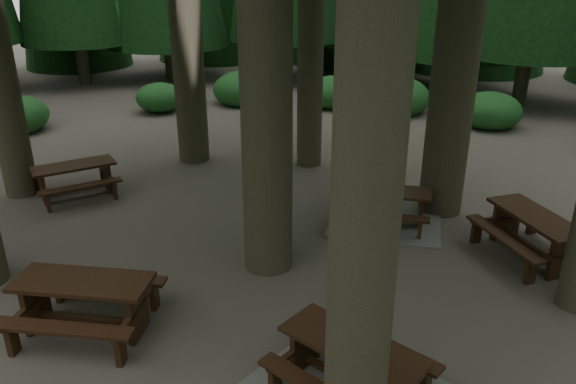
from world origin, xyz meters
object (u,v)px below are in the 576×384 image
Objects in this scene: picnic_table_a at (351,377)px; picnic_table_c at (386,212)px; picnic_table_b at (75,175)px; picnic_table_e at (84,297)px; picnic_table_d at (535,230)px.

picnic_table_c is at bearing 116.83° from picnic_table_a.
picnic_table_b is (-8.18, 1.90, 0.24)m from picnic_table_a.
picnic_table_e is (-3.79, -1.06, 0.29)m from picnic_table_a.
picnic_table_d reaches higher than picnic_table_a.
picnic_table_a is 5.01m from picnic_table_c.
picnic_table_b is 5.30m from picnic_table_e.
picnic_table_e is (-1.98, -5.73, 0.31)m from picnic_table_c.
picnic_table_b is 0.89× the size of picnic_table_d.
picnic_table_a is 8.40m from picnic_table_b.
picnic_table_b is at bearing -178.07° from picnic_table_c.
picnic_table_a reaches higher than picnic_table_c.
picnic_table_d is 1.00× the size of picnic_table_e.
picnic_table_d is (2.77, 0.28, 0.30)m from picnic_table_c.
picnic_table_a is at bearing -78.55° from picnic_table_b.
picnic_table_a is 0.91× the size of picnic_table_c.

